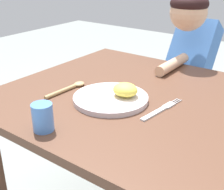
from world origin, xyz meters
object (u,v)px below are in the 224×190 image
object	(u,v)px
person	(190,84)
spoon	(69,88)
plate	(114,97)
drinking_cup	(43,117)
fork	(161,110)

from	to	relation	value
person	spoon	bearing A→B (deg)	72.97
plate	spoon	world-z (taller)	plate
spoon	drinking_cup	bearing A→B (deg)	-147.50
drinking_cup	person	xyz separation A→B (m)	(0.06, 0.98, -0.19)
person	fork	bearing A→B (deg)	103.61
fork	spoon	distance (m)	0.38
plate	drinking_cup	distance (m)	0.30
drinking_cup	person	world-z (taller)	person
person	plate	bearing A→B (deg)	88.63
plate	fork	bearing A→B (deg)	9.38
drinking_cup	person	bearing A→B (deg)	86.28
drinking_cup	person	distance (m)	1.00
spoon	person	xyz separation A→B (m)	(0.22, 0.71, -0.16)
plate	fork	world-z (taller)	plate
drinking_cup	fork	bearing A→B (deg)	55.30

